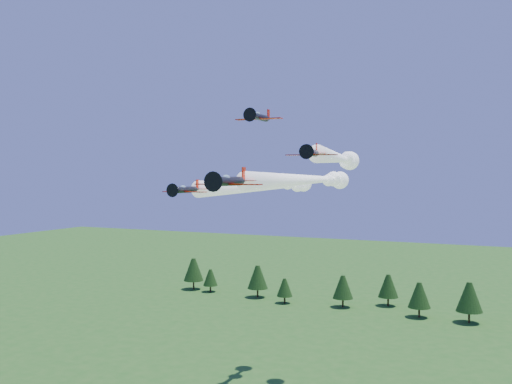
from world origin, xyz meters
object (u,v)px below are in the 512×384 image
at_px(plane_lead, 311,180).
at_px(plane_slot, 260,117).
at_px(plane_right, 340,158).
at_px(plane_left, 270,186).

xyz_separation_m(plane_lead, plane_slot, (-1.87, -17.69, 9.42)).
height_order(plane_right, plane_slot, plane_slot).
distance_m(plane_lead, plane_right, 6.29).
height_order(plane_left, plane_right, plane_right).
relative_size(plane_left, plane_right, 1.27).
height_order(plane_lead, plane_right, plane_right).
bearing_deg(plane_right, plane_left, 153.92).
bearing_deg(plane_left, plane_right, -18.58).
xyz_separation_m(plane_lead, plane_right, (4.95, 1.11, 3.72)).
height_order(plane_lead, plane_left, plane_lead).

